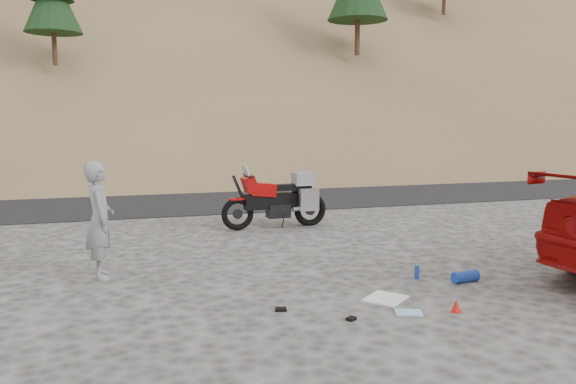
{
  "coord_description": "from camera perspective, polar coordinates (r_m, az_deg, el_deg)",
  "views": [
    {
      "loc": [
        -1.87,
        -7.78,
        2.29
      ],
      "look_at": [
        0.98,
        1.79,
        1.0
      ],
      "focal_mm": 35.0,
      "sensor_mm": 36.0,
      "label": 1
    }
  ],
  "objects": [
    {
      "name": "ground",
      "position": [
        8.33,
        -2.98,
        -8.62
      ],
      "size": [
        140.0,
        140.0,
        0.0
      ],
      "primitive_type": "plane",
      "color": "#3F3C3A",
      "rests_on": "ground"
    },
    {
      "name": "road",
      "position": [
        17.04,
        -10.11,
        -0.47
      ],
      "size": [
        120.0,
        7.0,
        0.05
      ],
      "primitive_type": "cube",
      "color": "black",
      "rests_on": "ground"
    },
    {
      "name": "hillside",
      "position": [
        49.48,
        -14.87,
        17.37
      ],
      "size": [
        120.0,
        73.0,
        46.72
      ],
      "color": "brown",
      "rests_on": "ground"
    },
    {
      "name": "motorcycle",
      "position": [
        11.93,
        -0.83,
        -0.81
      ],
      "size": [
        2.34,
        0.75,
        1.39
      ],
      "rotation": [
        0.0,
        0.0,
        0.06
      ],
      "color": "black",
      "rests_on": "ground"
    },
    {
      "name": "man",
      "position": [
        8.74,
        -18.37,
        -8.22
      ],
      "size": [
        0.48,
        0.67,
        1.71
      ],
      "primitive_type": "imported",
      "rotation": [
        0.0,
        0.0,
        1.69
      ],
      "color": "gray",
      "rests_on": "ground"
    },
    {
      "name": "gear_white_cloth",
      "position": [
        7.44,
        9.88,
        -10.61
      ],
      "size": [
        0.68,
        0.67,
        0.02
      ],
      "primitive_type": "cube",
      "rotation": [
        0.0,
        0.0,
        0.69
      ],
      "color": "white",
      "rests_on": "ground"
    },
    {
      "name": "gear_blue_mat",
      "position": [
        8.44,
        17.58,
        -8.19
      ],
      "size": [
        0.42,
        0.21,
        0.16
      ],
      "primitive_type": "cylinder",
      "rotation": [
        0.0,
        1.57,
        0.13
      ],
      "color": "#193697",
      "rests_on": "ground"
    },
    {
      "name": "gear_bottle",
      "position": [
        8.41,
        12.95,
        -7.97
      ],
      "size": [
        0.07,
        0.07,
        0.19
      ],
      "primitive_type": "cylinder",
      "rotation": [
        0.0,
        0.0,
        -0.01
      ],
      "color": "#193697",
      "rests_on": "ground"
    },
    {
      "name": "gear_funnel",
      "position": [
        7.14,
        16.72,
        -11.02
      ],
      "size": [
        0.13,
        0.13,
        0.16
      ],
      "primitive_type": "cone",
      "rotation": [
        0.0,
        0.0,
        -0.02
      ],
      "color": "red",
      "rests_on": "ground"
    },
    {
      "name": "gear_glove_a",
      "position": [
        6.91,
        -0.74,
        -11.83
      ],
      "size": [
        0.15,
        0.12,
        0.04
      ],
      "primitive_type": "cube",
      "rotation": [
        0.0,
        0.0,
        -0.22
      ],
      "color": "black",
      "rests_on": "ground"
    },
    {
      "name": "gear_glove_b",
      "position": [
        6.66,
        6.45,
        -12.67
      ],
      "size": [
        0.13,
        0.12,
        0.04
      ],
      "primitive_type": "cube",
      "rotation": [
        0.0,
        0.0,
        0.54
      ],
      "color": "black",
      "rests_on": "ground"
    },
    {
      "name": "gear_blue_cloth",
      "position": [
        7.0,
        12.15,
        -11.87
      ],
      "size": [
        0.38,
        0.33,
        0.01
      ],
      "primitive_type": "cube",
      "rotation": [
        0.0,
        0.0,
        -0.35
      ],
      "color": "#91C2E1",
      "rests_on": "ground"
    }
  ]
}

